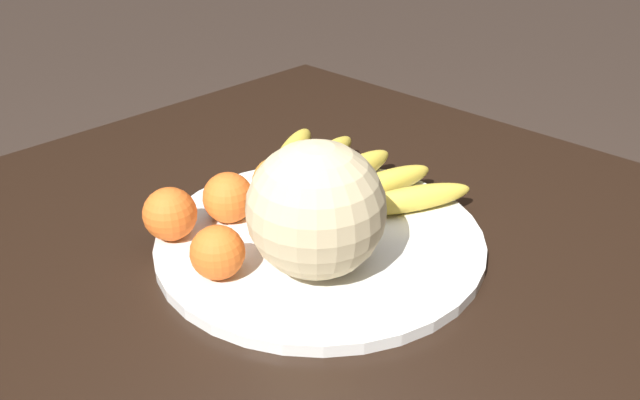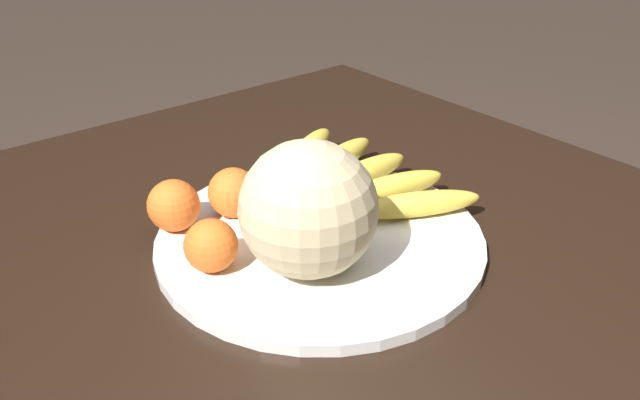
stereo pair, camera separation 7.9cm
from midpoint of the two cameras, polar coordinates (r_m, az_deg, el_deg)
kitchen_table at (r=0.87m, az=7.37°, el=-10.00°), size 1.27×1.00×0.73m
fruit_bowl at (r=0.82m, az=2.76°, el=-3.56°), size 0.43×0.43×0.02m
melon at (r=0.71m, az=2.12°, el=-0.94°), size 0.16×0.16×0.16m
banana_bunch at (r=0.93m, az=6.01°, el=2.39°), size 0.34×0.19×0.04m
orange_front_left at (r=0.84m, az=-5.31°, el=0.60°), size 0.07×0.07×0.07m
orange_front_right at (r=0.74m, az=-6.94°, el=-4.26°), size 0.06×0.06×0.06m
orange_mid_center at (r=0.82m, az=-10.58°, el=-0.57°), size 0.07×0.07×0.07m
orange_back_left at (r=0.87m, az=-0.65°, el=1.72°), size 0.07×0.07×0.07m
produce_tag at (r=0.83m, az=-2.37°, el=-2.52°), size 0.10×0.08×0.00m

